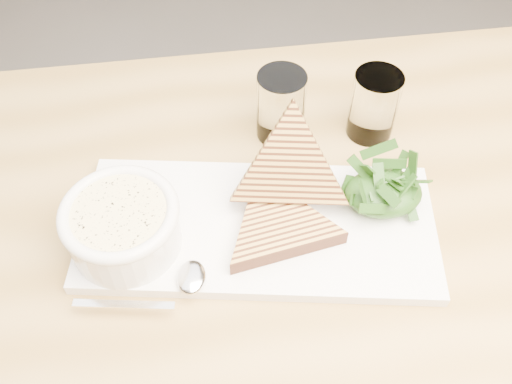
{
  "coord_description": "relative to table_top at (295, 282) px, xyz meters",
  "views": [
    {
      "loc": [
        -0.31,
        -0.24,
        1.31
      ],
      "look_at": [
        -0.25,
        0.17,
        0.79
      ],
      "focal_mm": 40.0,
      "sensor_mm": 36.0,
      "label": 1
    }
  ],
  "objects": [
    {
      "name": "spoon_bowl",
      "position": [
        -0.12,
        -0.0,
        0.04
      ],
      "size": [
        0.04,
        0.05,
        0.01
      ],
      "primitive_type": "ellipsoid",
      "rotation": [
        0.0,
        0.0,
        -0.17
      ],
      "color": "silver",
      "rests_on": "platter"
    },
    {
      "name": "platter",
      "position": [
        -0.03,
        0.06,
        0.03
      ],
      "size": [
        0.45,
        0.26,
        0.02
      ],
      "primitive_type": "cube",
      "rotation": [
        0.0,
        0.0,
        -0.17
      ],
      "color": "white",
      "rests_on": "table_top"
    },
    {
      "name": "soup_bowl",
      "position": [
        -0.19,
        0.06,
        0.06
      ],
      "size": [
        0.13,
        0.13,
        0.05
      ],
      "primitive_type": "cylinder",
      "color": "white",
      "rests_on": "platter"
    },
    {
      "name": "bowl_rim",
      "position": [
        -0.19,
        0.06,
        0.09
      ],
      "size": [
        0.13,
        0.13,
        0.01
      ],
      "primitive_type": "torus",
      "color": "white",
      "rests_on": "soup_bowl"
    },
    {
      "name": "salad_base",
      "position": [
        0.12,
        0.08,
        0.05
      ],
      "size": [
        0.09,
        0.07,
        0.04
      ],
      "primitive_type": "ellipsoid",
      "color": "#1A3E14",
      "rests_on": "platter"
    },
    {
      "name": "table_top",
      "position": [
        0.0,
        0.0,
        0.0
      ],
      "size": [
        1.24,
        0.83,
        0.04
      ],
      "primitive_type": "cube",
      "rotation": [
        0.0,
        0.0,
        0.0
      ],
      "color": "#A58043",
      "rests_on": "ground"
    },
    {
      "name": "glass_far",
      "position": [
        0.14,
        0.21,
        0.07
      ],
      "size": [
        0.06,
        0.06,
        0.1
      ],
      "primitive_type": "cylinder",
      "color": "white",
      "rests_on": "table_top"
    },
    {
      "name": "sandwich_lean",
      "position": [
        0.01,
        0.1,
        0.09
      ],
      "size": [
        0.19,
        0.19,
        0.18
      ],
      "primitive_type": null,
      "rotation": [
        1.0,
        0.0,
        -0.18
      ],
      "color": "#C09242",
      "rests_on": "sandwich_flat"
    },
    {
      "name": "glass_near",
      "position": [
        0.02,
        0.23,
        0.07
      ],
      "size": [
        0.06,
        0.06,
        0.1
      ],
      "primitive_type": "cylinder",
      "color": "white",
      "rests_on": "table_top"
    },
    {
      "name": "arugula_pile",
      "position": [
        0.12,
        0.08,
        0.06
      ],
      "size": [
        0.11,
        0.1,
        0.05
      ],
      "primitive_type": null,
      "color": "#295114",
      "rests_on": "platter"
    },
    {
      "name": "spoon_handle",
      "position": [
        -0.19,
        -0.02,
        0.04
      ],
      "size": [
        0.11,
        0.03,
        0.0
      ],
      "primitive_type": "cube",
      "rotation": [
        0.0,
        0.0,
        -0.17
      ],
      "color": "silver",
      "rests_on": "platter"
    },
    {
      "name": "soup",
      "position": [
        -0.19,
        0.06,
        0.09
      ],
      "size": [
        0.11,
        0.11,
        0.01
      ],
      "primitive_type": "cylinder",
      "color": "#F0DF96",
      "rests_on": "soup_bowl"
    },
    {
      "name": "sandwich_flat",
      "position": [
        -0.01,
        0.05,
        0.05
      ],
      "size": [
        0.19,
        0.19,
        0.02
      ],
      "primitive_type": null,
      "rotation": [
        0.0,
        0.0,
        0.18
      ],
      "color": "#C09242",
      "rests_on": "platter"
    }
  ]
}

